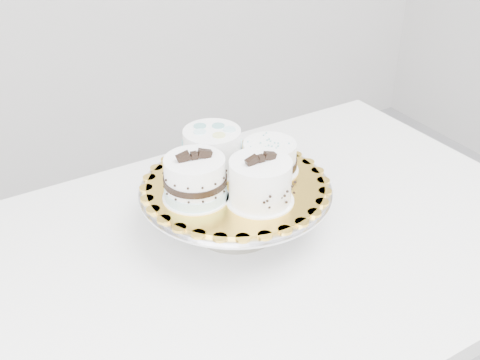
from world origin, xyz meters
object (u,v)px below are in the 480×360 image
cake_board (236,185)px  cake_swirl (260,182)px  table (259,270)px  cake_banded (195,180)px  cake_dots (212,149)px  cake_stand (236,199)px  cake_ribbon (270,158)px

cake_board → cake_swirl: bearing=-83.0°
table → cake_banded: bearing=155.0°
table → cake_banded: cake_banded is taller
cake_banded → cake_dots: size_ratio=0.95×
cake_swirl → cake_banded: bearing=144.6°
cake_stand → cake_ribbon: cake_ribbon is taller
table → cake_stand: 0.16m
cake_swirl → cake_board: bearing=97.3°
cake_dots → cake_ribbon: (0.09, -0.06, -0.01)m
cake_dots → cake_swirl: bearing=-89.0°
table → cake_swirl: size_ratio=9.89×
table → cake_board: (-0.02, 0.05, 0.18)m
cake_swirl → cake_dots: bearing=97.4°
cake_board → cake_dots: (-0.01, 0.07, 0.04)m
cake_dots → cake_ribbon: cake_dots is taller
cake_board → cake_banded: bearing=-176.8°
cake_board → cake_banded: size_ratio=2.64×
table → cake_board: bearing=112.3°
table → cake_dots: (-0.03, 0.13, 0.22)m
cake_banded → cake_dots: bearing=56.4°
cake_stand → cake_swirl: cake_swirl is taller
cake_ribbon → cake_banded: bearing=-153.2°
cake_board → cake_dots: size_ratio=2.51×
cake_swirl → cake_banded: 0.12m
cake_banded → cake_board: bearing=13.8°
cake_banded → cake_ribbon: cake_banded is taller
cake_board → cake_ribbon: size_ratio=2.52×
cake_stand → cake_ribbon: bearing=6.8°
cake_dots → cake_board: bearing=-88.9°
table → cake_ribbon: cake_ribbon is taller
cake_stand → cake_board: cake_board is taller
table → cake_swirl: bearing=-125.7°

